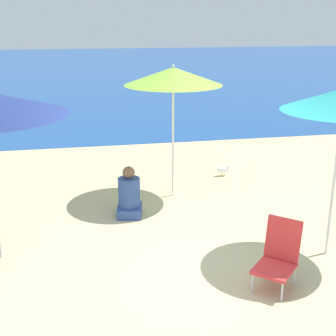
% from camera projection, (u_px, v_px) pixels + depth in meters
% --- Properties ---
extents(ground_plane, '(60.00, 60.00, 0.00)m').
position_uv_depth(ground_plane, '(190.00, 270.00, 5.96)').
color(ground_plane, '#C6B284').
extents(sea_water, '(60.00, 40.00, 0.01)m').
position_uv_depth(sea_water, '(93.00, 67.00, 30.52)').
color(sea_water, '#19478C').
rests_on(sea_water, ground).
extents(beach_umbrella_lime, '(1.66, 1.66, 2.32)m').
position_uv_depth(beach_umbrella_lime, '(173.00, 76.00, 7.80)').
color(beach_umbrella_lime, white).
rests_on(beach_umbrella_lime, ground).
extents(beach_chair_red, '(0.69, 0.69, 0.79)m').
position_uv_depth(beach_chair_red, '(279.00, 254.00, 5.54)').
color(beach_chair_red, silver).
rests_on(beach_chair_red, ground).
extents(person_seated_near, '(0.46, 0.52, 0.83)m').
position_uv_depth(person_seated_near, '(129.00, 196.00, 7.50)').
color(person_seated_near, '#334C8C').
rests_on(person_seated_near, ground).
extents(seagull, '(0.27, 0.11, 0.23)m').
position_uv_depth(seagull, '(223.00, 169.00, 9.46)').
color(seagull, gold).
rests_on(seagull, ground).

